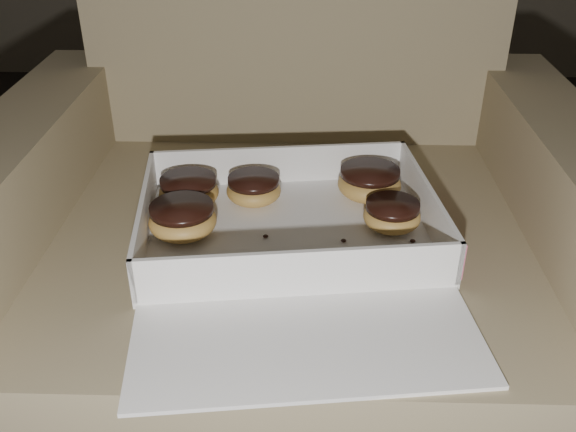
# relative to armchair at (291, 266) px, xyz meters

# --- Properties ---
(armchair) EXTENTS (0.85, 0.72, 0.89)m
(armchair) POSITION_rel_armchair_xyz_m (0.00, 0.00, 0.00)
(armchair) COLOR #847154
(armchair) RESTS_ON floor
(bakery_box) EXTENTS (0.42, 0.48, 0.06)m
(bakery_box) POSITION_rel_armchair_xyz_m (0.01, -0.13, 0.13)
(bakery_box) COLOR white
(bakery_box) RESTS_ON armchair
(donut_a) EXTENTS (0.08, 0.08, 0.04)m
(donut_a) POSITION_rel_armchair_xyz_m (-0.14, -0.03, 0.15)
(donut_a) COLOR gold
(donut_a) RESTS_ON bakery_box
(donut_b) EXTENTS (0.08, 0.08, 0.04)m
(donut_b) POSITION_rel_armchair_xyz_m (0.13, -0.09, 0.15)
(donut_b) COLOR gold
(donut_b) RESTS_ON bakery_box
(donut_c) EXTENTS (0.09, 0.09, 0.05)m
(donut_c) POSITION_rel_armchair_xyz_m (0.11, -0.00, 0.15)
(donut_c) COLOR gold
(donut_c) RESTS_ON bakery_box
(donut_d) EXTENTS (0.09, 0.09, 0.04)m
(donut_d) POSITION_rel_armchair_xyz_m (-0.14, -0.11, 0.15)
(donut_d) COLOR gold
(donut_d) RESTS_ON bakery_box
(donut_e) EXTENTS (0.08, 0.08, 0.04)m
(donut_e) POSITION_rel_armchair_xyz_m (-0.05, -0.02, 0.15)
(donut_e) COLOR gold
(donut_e) RESTS_ON bakery_box
(crumb_a) EXTENTS (0.01, 0.01, 0.00)m
(crumb_a) POSITION_rel_armchair_xyz_m (0.03, -0.18, 0.13)
(crumb_a) COLOR black
(crumb_a) RESTS_ON bakery_box
(crumb_b) EXTENTS (0.01, 0.01, 0.00)m
(crumb_b) POSITION_rel_armchair_xyz_m (-0.03, -0.12, 0.13)
(crumb_b) COLOR black
(crumb_b) RESTS_ON bakery_box
(crumb_c) EXTENTS (0.01, 0.01, 0.00)m
(crumb_c) POSITION_rel_armchair_xyz_m (0.16, -0.12, 0.13)
(crumb_c) COLOR black
(crumb_c) RESTS_ON bakery_box
(crumb_d) EXTENTS (0.01, 0.01, 0.00)m
(crumb_d) POSITION_rel_armchair_xyz_m (0.07, -0.12, 0.13)
(crumb_d) COLOR black
(crumb_d) RESTS_ON bakery_box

